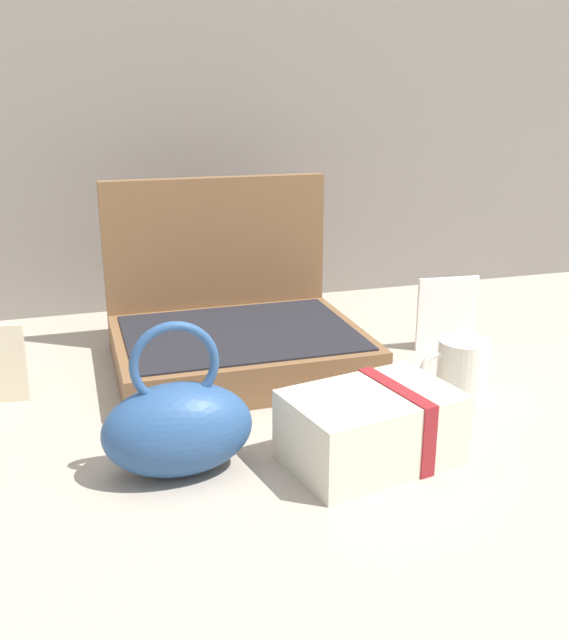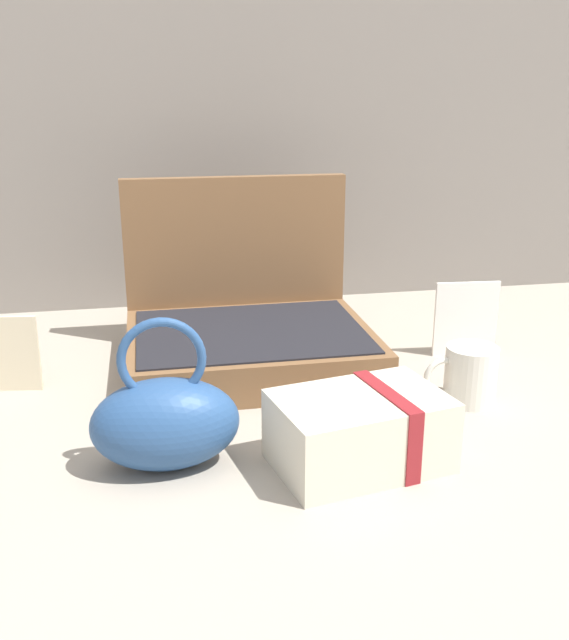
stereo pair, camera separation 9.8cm
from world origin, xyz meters
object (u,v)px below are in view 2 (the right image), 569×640
(teal_pouch_handbag, at_px, (165,421))
(cream_toiletry_bag, at_px, (362,430))
(coffee_mug, at_px, (469,375))
(poster_card_right, at_px, (466,319))
(open_suitcase, at_px, (247,325))

(teal_pouch_handbag, relative_size, cream_toiletry_bag, 0.85)
(teal_pouch_handbag, bearing_deg, cream_toiletry_bag, -9.50)
(coffee_mug, bearing_deg, cream_toiletry_bag, -145.07)
(poster_card_right, bearing_deg, cream_toiletry_bag, -126.26)
(open_suitcase, height_order, poster_card_right, open_suitcase)
(poster_card_right, bearing_deg, coffee_mug, -108.35)
(teal_pouch_handbag, height_order, coffee_mug, teal_pouch_handbag)
(open_suitcase, xyz_separation_m, poster_card_right, (0.38, -0.05, 0.00))
(open_suitcase, height_order, teal_pouch_handbag, open_suitcase)
(teal_pouch_handbag, distance_m, coffee_mug, 0.46)
(coffee_mug, distance_m, poster_card_right, 0.20)
(cream_toiletry_bag, distance_m, coffee_mug, 0.25)
(coffee_mug, height_order, poster_card_right, poster_card_right)
(poster_card_right, bearing_deg, teal_pouch_handbag, -146.18)
(open_suitcase, bearing_deg, poster_card_right, -7.47)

